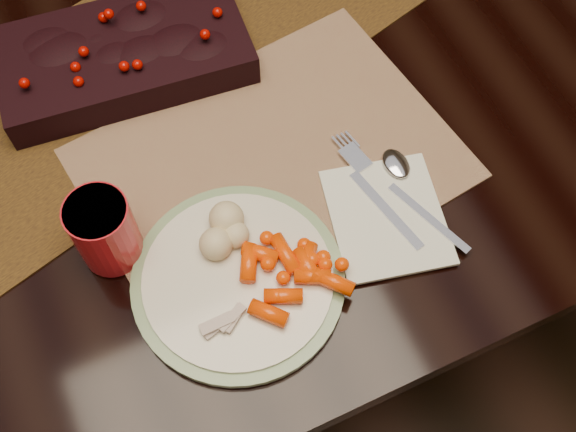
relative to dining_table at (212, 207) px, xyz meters
name	(u,v)px	position (x,y,z in m)	size (l,w,h in m)	color
floor	(227,284)	(0.00, 0.00, -0.38)	(5.00, 5.00, 0.00)	black
dining_table	(212,207)	(0.00, 0.00, 0.00)	(1.80, 1.00, 0.75)	black
table_runner	(202,34)	(0.05, 0.07, 0.38)	(1.60, 0.33, 0.00)	#572E0C
centerpiece	(122,52)	(-0.07, 0.05, 0.41)	(0.34, 0.17, 0.07)	black
placemat_main	(271,163)	(0.05, -0.17, 0.38)	(0.46, 0.34, 0.00)	brown
dinner_plate	(238,280)	(-0.05, -0.31, 0.39)	(0.25, 0.25, 0.01)	beige
baby_carrots	(291,270)	(0.01, -0.33, 0.40)	(0.11, 0.09, 0.02)	#F73E00
mashed_potatoes	(217,232)	(-0.05, -0.26, 0.42)	(0.08, 0.07, 0.04)	#D7C881
turkey_shreds	(229,320)	(-0.08, -0.36, 0.40)	(0.07, 0.06, 0.02)	tan
napkin	(387,217)	(0.15, -0.31, 0.38)	(0.14, 0.16, 0.01)	silver
fork	(378,196)	(0.15, -0.28, 0.39)	(0.03, 0.17, 0.00)	silver
spoon	(418,201)	(0.19, -0.31, 0.39)	(0.03, 0.16, 0.00)	#BEBEBE
red_cup	(105,231)	(-0.17, -0.21, 0.43)	(0.07, 0.07, 0.10)	red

